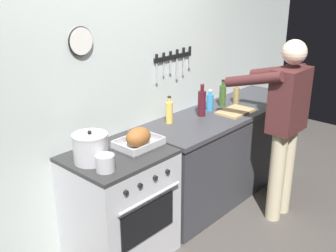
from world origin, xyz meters
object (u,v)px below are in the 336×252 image
bottle_olive_oil (223,95)px  cutting_board (235,111)px  stock_pot (91,148)px  bottle_dish_soap (210,102)px  saucepan (105,163)px  bottle_vinegar (236,95)px  bottle_wine_red (202,103)px  person_cook (285,120)px  bottle_cooking_oil (169,112)px  roasting_pan (139,139)px  stove (120,206)px

bottle_olive_oil → cutting_board: bearing=-112.0°
stock_pot → bottle_olive_oil: size_ratio=0.94×
stock_pot → bottle_dish_soap: (1.52, 0.08, -0.02)m
saucepan → bottle_vinegar: 1.92m
cutting_board → bottle_wine_red: 0.37m
person_cook → bottle_dish_soap: bearing=13.5°
stock_pot → bottle_cooking_oil: bearing=7.3°
person_cook → bottle_olive_oil: person_cook is taller
bottle_cooking_oil → roasting_pan: bearing=-161.4°
bottle_cooking_oil → bottle_dish_soap: bearing=-4.8°
bottle_dish_soap → bottle_wine_red: size_ratio=0.68×
stock_pot → bottle_wine_red: 1.33m
bottle_cooking_oil → bottle_olive_oil: (0.74, -0.06, 0.01)m
bottle_cooking_oil → person_cook: bearing=-51.6°
person_cook → cutting_board: 0.53m
roasting_pan → saucepan: bearing=-164.2°
person_cook → roasting_pan: 1.35m
stock_pot → bottle_wine_red: (1.33, 0.03, 0.02)m
person_cook → bottle_vinegar: size_ratio=7.68×
stock_pot → bottle_dish_soap: 1.52m
stove → bottle_cooking_oil: bearing=12.0°
person_cook → bottle_vinegar: person_cook is taller
person_cook → bottle_wine_red: size_ratio=5.43×
person_cook → cutting_board: size_ratio=4.61×
roasting_pan → bottle_dish_soap: bottle_dish_soap is taller
roasting_pan → bottle_wine_red: size_ratio=1.15×
stove → bottle_dish_soap: bottle_dish_soap is taller
saucepan → bottle_dish_soap: 1.57m
roasting_pan → bottle_dish_soap: size_ratio=1.70×
saucepan → cutting_board: bearing=1.3°
bottle_olive_oil → bottle_wine_red: size_ratio=0.89×
stove → saucepan: saucepan is taller
stove → stock_pot: 0.60m
stock_pot → cutting_board: bearing=-5.3°
roasting_pan → stove: bearing=171.5°
bottle_olive_oil → stock_pot: bearing=-177.9°
bottle_cooking_oil → bottle_vinegar: size_ratio=1.16×
stove → bottle_olive_oil: (1.50, 0.10, 0.56)m
stove → person_cook: person_cook is taller
roasting_pan → cutting_board: 1.22m
saucepan → bottle_cooking_oil: 1.05m
saucepan → bottle_wine_red: size_ratio=0.43×
stove → bottle_olive_oil: 1.61m
cutting_board → bottle_cooking_oil: (-0.65, 0.28, 0.09)m
stove → cutting_board: size_ratio=2.50×
roasting_pan → bottle_cooking_oil: (0.57, 0.19, 0.04)m
bottle_vinegar → bottle_dish_soap: 0.37m
stove → bottle_wine_red: bearing=3.5°
bottle_cooking_oil → saucepan: bearing=-162.6°
roasting_pan → bottle_dish_soap: 1.12m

